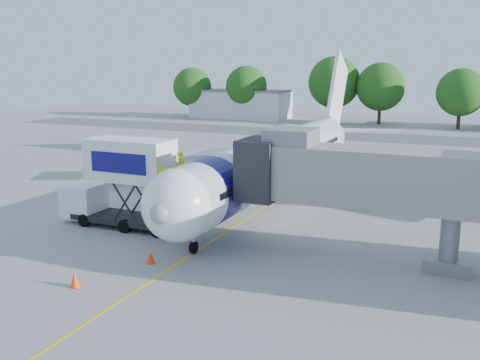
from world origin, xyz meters
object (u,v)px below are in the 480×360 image
at_px(catering_hiloader, 123,183).
at_px(ground_tug, 98,279).
at_px(aircraft, 281,159).
at_px(jet_bridge, 357,177).

xyz_separation_m(catering_hiloader, ground_tug, (5.10, -8.89, -1.98)).
height_order(aircraft, jet_bridge, aircraft).
xyz_separation_m(jet_bridge, catering_hiloader, (-14.25, -0.00, -1.58)).
xyz_separation_m(aircraft, ground_tug, (-1.16, -20.01, -2.16)).
bearing_deg(aircraft, jet_bridge, -54.30).
distance_m(aircraft, ground_tug, 20.16).
bearing_deg(jet_bridge, aircraft, 125.70).
xyz_separation_m(jet_bridge, ground_tug, (-9.15, -8.89, -3.56)).
bearing_deg(catering_hiloader, aircraft, 60.64).
bearing_deg(aircraft, catering_hiloader, -119.36).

